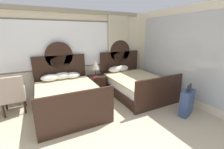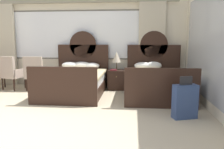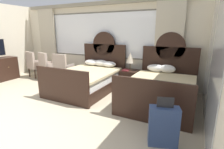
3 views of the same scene
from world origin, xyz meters
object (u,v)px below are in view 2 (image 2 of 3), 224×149
object	(u,v)px
bed_near_window	(75,81)
book_on_nightstand	(114,70)
table_lamp_on_nightstand	(117,57)
suitcase_on_floor	(185,101)
nightstand_between_beds	(117,79)
armchair_by_window_left	(35,72)
armchair_by_window_centre	(11,72)
bed_near_mirror	(156,82)

from	to	relation	value
bed_near_window	book_on_nightstand	world-z (taller)	bed_near_window
table_lamp_on_nightstand	suitcase_on_floor	size ratio (longest dim) A/B	0.67
nightstand_between_beds	suitcase_on_floor	world-z (taller)	suitcase_on_floor
bed_near_window	armchair_by_window_left	size ratio (longest dim) A/B	2.22
book_on_nightstand	nightstand_between_beds	bearing A→B (deg)	48.70
armchair_by_window_centre	suitcase_on_floor	world-z (taller)	armchair_by_window_centre
bed_near_window	bed_near_mirror	xyz separation A→B (m)	(2.17, -0.01, -0.01)
nightstand_between_beds	armchair_by_window_centre	distance (m)	3.12
nightstand_between_beds	table_lamp_on_nightstand	distance (m)	0.66
nightstand_between_beds	table_lamp_on_nightstand	size ratio (longest dim) A/B	1.07
book_on_nightstand	armchair_by_window_left	distance (m)	2.28
nightstand_between_beds	armchair_by_window_left	xyz separation A→B (m)	(-2.35, -0.36, 0.24)
table_lamp_on_nightstand	bed_near_window	bearing A→B (deg)	-146.57
nightstand_between_beds	suitcase_on_floor	distance (m)	2.78
armchair_by_window_left	book_on_nightstand	bearing A→B (deg)	6.59
armchair_by_window_centre	suitcase_on_floor	xyz separation A→B (m)	(4.54, -2.01, -0.20)
table_lamp_on_nightstand	armchair_by_window_centre	world-z (taller)	table_lamp_on_nightstand
bed_near_window	suitcase_on_floor	size ratio (longest dim) A/B	2.75
armchair_by_window_centre	suitcase_on_floor	bearing A→B (deg)	-23.90
table_lamp_on_nightstand	book_on_nightstand	xyz separation A→B (m)	(-0.08, -0.14, -0.36)
table_lamp_on_nightstand	suitcase_on_floor	xyz separation A→B (m)	(1.47, -2.42, -0.62)
nightstand_between_beds	armchair_by_window_centre	bearing A→B (deg)	-173.36
armchair_by_window_centre	table_lamp_on_nightstand	bearing A→B (deg)	7.45
table_lamp_on_nightstand	armchair_by_window_centre	xyz separation A→B (m)	(-3.08, -0.40, -0.42)
armchair_by_window_centre	armchair_by_window_left	bearing A→B (deg)	-0.25
armchair_by_window_left	bed_near_window	bearing A→B (deg)	-13.47
book_on_nightstand	armchair_by_window_centre	size ratio (longest dim) A/B	0.26
bed_near_window	nightstand_between_beds	bearing A→B (deg)	31.51
bed_near_window	nightstand_between_beds	distance (m)	1.28
armchair_by_window_left	armchair_by_window_centre	size ratio (longest dim) A/B	1.00
armchair_by_window_centre	bed_near_mirror	bearing A→B (deg)	-4.37
bed_near_window	armchair_by_window_centre	xyz separation A→B (m)	(-2.00, 0.31, 0.17)
table_lamp_on_nightstand	armchair_by_window_centre	size ratio (longest dim) A/B	0.54
armchair_by_window_left	table_lamp_on_nightstand	bearing A→B (deg)	9.83
bed_near_window	armchair_by_window_left	bearing A→B (deg)	166.53
bed_near_window	armchair_by_window_centre	size ratio (longest dim) A/B	2.22
suitcase_on_floor	armchair_by_window_centre	bearing A→B (deg)	156.10
bed_near_mirror	suitcase_on_floor	bearing A→B (deg)	-77.58
book_on_nightstand	suitcase_on_floor	xyz separation A→B (m)	(1.54, -2.27, -0.27)
bed_near_mirror	bed_near_window	bearing A→B (deg)	179.68
suitcase_on_floor	table_lamp_on_nightstand	bearing A→B (deg)	121.28
table_lamp_on_nightstand	armchair_by_window_left	size ratio (longest dim) A/B	0.54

